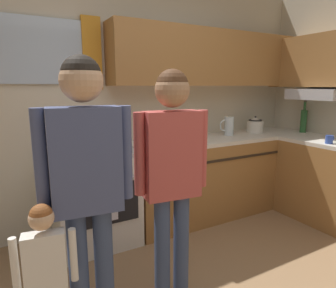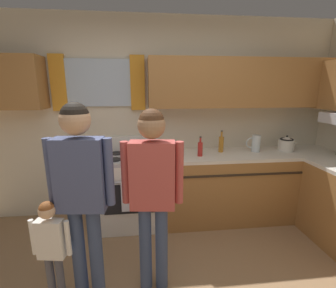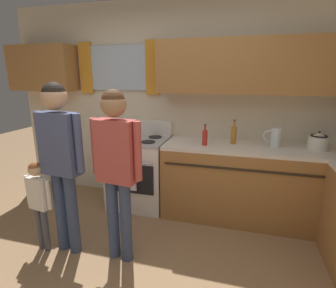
# 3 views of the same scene
# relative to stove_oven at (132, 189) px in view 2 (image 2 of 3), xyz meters

# --- Properties ---
(back_wall_unit) EXTENTS (4.60, 0.42, 2.60)m
(back_wall_unit) POSITION_rel_stove_oven_xyz_m (0.48, 0.28, 1.01)
(back_wall_unit) COLOR beige
(back_wall_unit) RESTS_ON ground
(kitchen_counter_run) EXTENTS (2.31, 1.81, 0.90)m
(kitchen_counter_run) POSITION_rel_stove_oven_xyz_m (1.82, -0.31, -0.02)
(kitchen_counter_run) COLOR #9E6B38
(kitchen_counter_run) RESTS_ON ground
(stove_oven) EXTENTS (0.73, 0.67, 1.10)m
(stove_oven) POSITION_rel_stove_oven_xyz_m (0.00, 0.00, 0.00)
(stove_oven) COLOR silver
(stove_oven) RESTS_ON ground
(bottle_sauce_red) EXTENTS (0.06, 0.06, 0.25)m
(bottle_sauce_red) POSITION_rel_stove_oven_xyz_m (0.85, -0.09, 0.53)
(bottle_sauce_red) COLOR red
(bottle_sauce_red) RESTS_ON kitchen_counter_run
(bottle_oil_amber) EXTENTS (0.06, 0.06, 0.29)m
(bottle_oil_amber) POSITION_rel_stove_oven_xyz_m (1.17, 0.07, 0.54)
(bottle_oil_amber) COLOR #B27223
(bottle_oil_amber) RESTS_ON kitchen_counter_run
(stovetop_kettle) EXTENTS (0.27, 0.20, 0.21)m
(stovetop_kettle) POSITION_rel_stove_oven_xyz_m (2.06, 0.04, 0.53)
(stovetop_kettle) COLOR silver
(stovetop_kettle) RESTS_ON kitchen_counter_run
(water_pitcher) EXTENTS (0.19, 0.11, 0.22)m
(water_pitcher) POSITION_rel_stove_oven_xyz_m (1.62, 0.04, 0.54)
(water_pitcher) COLOR silver
(water_pitcher) RESTS_ON kitchen_counter_run
(adult_holding_child) EXTENTS (0.50, 0.22, 1.63)m
(adult_holding_child) POSITION_rel_stove_oven_xyz_m (-0.32, -1.10, 0.56)
(adult_holding_child) COLOR #38476B
(adult_holding_child) RESTS_ON ground
(adult_in_plaid) EXTENTS (0.49, 0.21, 1.58)m
(adult_in_plaid) POSITION_rel_stove_oven_xyz_m (0.22, -1.07, 0.52)
(adult_in_plaid) COLOR #38476B
(adult_in_plaid) RESTS_ON ground
(small_child) EXTENTS (0.31, 0.12, 0.91)m
(small_child) POSITION_rel_stove_oven_xyz_m (-0.56, -1.16, 0.10)
(small_child) COLOR #4C4C56
(small_child) RESTS_ON ground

